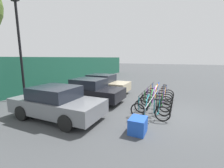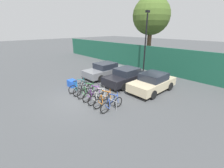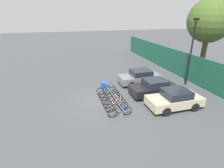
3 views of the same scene
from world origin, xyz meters
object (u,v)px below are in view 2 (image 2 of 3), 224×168
(bicycle_green, at_px, (88,92))
(car_grey, at_px, (105,70))
(bicycle_purple, at_px, (93,95))
(bicycle_blue, at_px, (112,104))
(bicycle_black, at_px, (83,89))
(bicycle_teal, at_px, (79,87))
(bicycle_orange, at_px, (104,100))
(lamp_post, at_px, (146,40))
(cargo_crate, at_px, (72,83))
(tree_behind_hoarding, at_px, (151,16))
(car_black, at_px, (126,76))
(car_beige, at_px, (153,82))
(bicycle_white, at_px, (99,97))
(bike_rack, at_px, (95,92))

(bicycle_green, xyz_separation_m, car_grey, (-2.65, 3.77, 0.31))
(bicycle_purple, xyz_separation_m, bicycle_blue, (1.80, 0.00, 0.00))
(bicycle_purple, bearing_deg, bicycle_black, 178.38)
(bicycle_teal, height_order, bicycle_orange, same)
(lamp_post, bearing_deg, car_grey, -109.42)
(cargo_crate, bearing_deg, bicycle_blue, -1.84)
(tree_behind_hoarding, bearing_deg, car_black, -68.78)
(bicycle_black, xyz_separation_m, car_beige, (2.98, 4.19, 0.31))
(bicycle_green, bearing_deg, cargo_crate, 177.69)
(bicycle_teal, bearing_deg, bicycle_blue, -0.44)
(bicycle_white, relative_size, bicycle_orange, 1.00)
(bicycle_purple, relative_size, tree_behind_hoarding, 0.22)
(car_black, bearing_deg, lamp_post, 106.76)
(bicycle_blue, bearing_deg, car_black, 125.49)
(bike_rack, relative_size, bicycle_blue, 2.44)
(car_black, bearing_deg, bicycle_white, -73.33)
(bike_rack, bearing_deg, tree_behind_hoarding, 107.03)
(bicycle_black, xyz_separation_m, bicycle_white, (1.79, 0.00, 0.00))
(bicycle_white, xyz_separation_m, car_beige, (1.19, 4.19, 0.31))
(bicycle_blue, bearing_deg, bicycle_green, -176.42)
(car_beige, xyz_separation_m, tree_behind_hoarding, (-5.04, 6.58, 5.08))
(car_grey, relative_size, car_black, 1.04)
(bike_rack, bearing_deg, car_black, 98.51)
(bicycle_teal, relative_size, car_beige, 0.43)
(bicycle_green, bearing_deg, tree_behind_hoarding, 104.97)
(cargo_crate, xyz_separation_m, tree_behind_hoarding, (-0.07, 10.61, 5.50))
(bicycle_green, xyz_separation_m, cargo_crate, (-2.55, 0.16, -0.10))
(car_black, xyz_separation_m, tree_behind_hoarding, (-2.71, 6.98, 5.08))
(bicycle_green, bearing_deg, bicycle_black, -178.70)
(bicycle_purple, distance_m, bicycle_orange, 1.14)
(bike_rack, xyz_separation_m, car_black, (-0.55, 3.64, 0.20))
(bicycle_teal, xyz_separation_m, tree_behind_hoarding, (-1.44, 10.77, 5.40))
(car_grey, relative_size, cargo_crate, 5.87)
(car_beige, bearing_deg, tree_behind_hoarding, 127.43)
(bike_rack, height_order, lamp_post, lamp_post)
(bicycle_white, distance_m, bicycle_blue, 1.23)
(car_black, relative_size, lamp_post, 0.65)
(bicycle_purple, height_order, car_beige, car_beige)
(bicycle_purple, bearing_deg, cargo_crate, 175.51)
(bicycle_purple, distance_m, lamp_post, 8.72)
(cargo_crate, relative_size, tree_behind_hoarding, 0.09)
(bicycle_white, relative_size, tree_behind_hoarding, 0.22)
(bicycle_black, height_order, car_black, car_black)
(bicycle_black, bearing_deg, bicycle_blue, -3.62)
(bicycle_teal, relative_size, bicycle_black, 1.00)
(lamp_post, bearing_deg, bicycle_teal, -90.09)
(bicycle_purple, xyz_separation_m, lamp_post, (-1.82, 7.97, 3.02))
(car_beige, xyz_separation_m, lamp_post, (-3.59, 3.78, 2.71))
(car_beige, bearing_deg, bicycle_orange, -98.50)
(bicycle_orange, distance_m, car_beige, 4.25)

